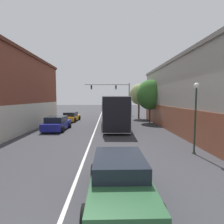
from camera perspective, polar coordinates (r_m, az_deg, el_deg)
lane_center_line at (r=20.35m, az=-5.13°, el=-4.77°), size 0.14×48.40×0.01m
building_right_storefront at (r=20.23m, az=27.79°, el=5.02°), size 7.67×20.02×7.06m
bus at (r=20.67m, az=1.22°, el=0.83°), size 3.13×11.49×3.48m
hatchback_foreground at (r=6.21m, az=2.48°, el=-20.89°), size 2.12×4.37×1.36m
parked_car_left_near at (r=18.92m, az=-17.55°, el=-3.62°), size 2.31×4.30×1.44m
parked_car_left_mid at (r=25.60m, az=-13.19°, el=-1.53°), size 2.21×4.19×1.31m
traffic_signal_gantry at (r=34.29m, az=1.16°, el=6.67°), size 8.76×0.36×6.19m
street_lamp at (r=11.34m, az=25.61°, el=-0.05°), size 0.32×0.32×4.20m
street_tree_near at (r=23.89m, az=12.34°, el=5.54°), size 3.62×3.26×5.73m
street_tree_far at (r=28.11m, az=8.80°, el=5.69°), size 2.97×2.67×5.51m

